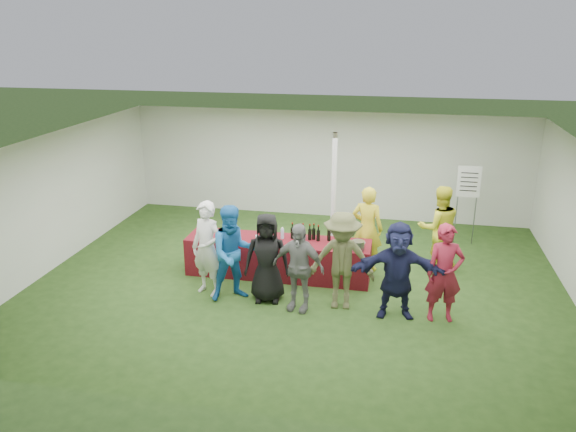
% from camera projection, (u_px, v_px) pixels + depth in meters
% --- Properties ---
extents(ground, '(60.00, 60.00, 0.00)m').
position_uv_depth(ground, '(299.00, 280.00, 10.91)').
color(ground, '#284719').
rests_on(ground, ground).
extents(tent, '(10.00, 10.00, 10.00)m').
position_uv_depth(tent, '(333.00, 198.00, 11.49)').
color(tent, white).
rests_on(tent, ground).
extents(serving_table, '(3.60, 0.80, 0.75)m').
position_uv_depth(serving_table, '(278.00, 257.00, 11.03)').
color(serving_table, maroon).
rests_on(serving_table, ground).
extents(wine_bottles, '(0.79, 0.13, 0.32)m').
position_uv_depth(wine_bottles, '(311.00, 234.00, 10.87)').
color(wine_bottles, black).
rests_on(wine_bottles, serving_table).
extents(wine_glasses, '(2.77, 0.14, 0.16)m').
position_uv_depth(wine_glasses, '(248.00, 237.00, 10.74)').
color(wine_glasses, silver).
rests_on(wine_glasses, serving_table).
extents(water_bottle, '(0.07, 0.07, 0.23)m').
position_uv_depth(water_bottle, '(282.00, 233.00, 10.94)').
color(water_bottle, silver).
rests_on(water_bottle, serving_table).
extents(bar_towel, '(0.25, 0.18, 0.03)m').
position_uv_depth(bar_towel, '(358.00, 244.00, 10.66)').
color(bar_towel, white).
rests_on(bar_towel, serving_table).
extents(dump_bucket, '(0.24, 0.24, 0.18)m').
position_uv_depth(dump_bucket, '(358.00, 245.00, 10.38)').
color(dump_bucket, slate).
rests_on(dump_bucket, serving_table).
extents(wine_list_sign, '(0.50, 0.03, 1.80)m').
position_uv_depth(wine_list_sign, '(468.00, 188.00, 12.33)').
color(wine_list_sign, slate).
rests_on(wine_list_sign, ground).
extents(staff_pourer, '(0.70, 0.53, 1.74)m').
position_uv_depth(staff_pourer, '(367.00, 229.00, 11.15)').
color(staff_pourer, gold).
rests_on(staff_pourer, ground).
extents(staff_back, '(0.98, 0.84, 1.74)m').
position_uv_depth(staff_back, '(439.00, 228.00, 11.19)').
color(staff_back, yellow).
rests_on(staff_back, ground).
extents(customer_0, '(0.75, 0.62, 1.76)m').
position_uv_depth(customer_0, '(207.00, 249.00, 10.13)').
color(customer_0, silver).
rests_on(customer_0, ground).
extents(customer_1, '(1.07, 1.00, 1.76)m').
position_uv_depth(customer_1, '(234.00, 253.00, 9.94)').
color(customer_1, '#1C66B1').
rests_on(customer_1, ground).
extents(customer_2, '(0.86, 0.62, 1.63)m').
position_uv_depth(customer_2, '(267.00, 258.00, 9.90)').
color(customer_2, black).
rests_on(customer_2, ground).
extents(customer_3, '(0.98, 0.55, 1.58)m').
position_uv_depth(customer_3, '(298.00, 267.00, 9.57)').
color(customer_3, slate).
rests_on(customer_3, ground).
extents(customer_4, '(1.17, 0.71, 1.75)m').
position_uv_depth(customer_4, '(342.00, 261.00, 9.62)').
color(customer_4, brown).
rests_on(customer_4, ground).
extents(customer_5, '(1.60, 0.66, 1.68)m').
position_uv_depth(customer_5, '(397.00, 270.00, 9.34)').
color(customer_5, '#171A3C').
rests_on(customer_5, ground).
extents(customer_6, '(0.68, 0.51, 1.69)m').
position_uv_depth(customer_6, '(445.00, 273.00, 9.21)').
color(customer_6, maroon).
rests_on(customer_6, ground).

